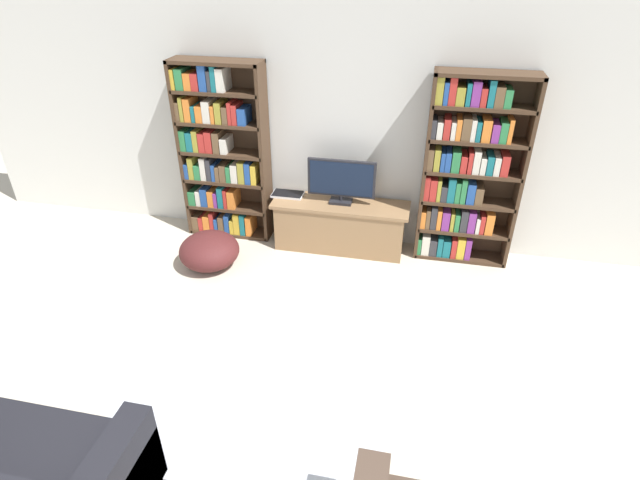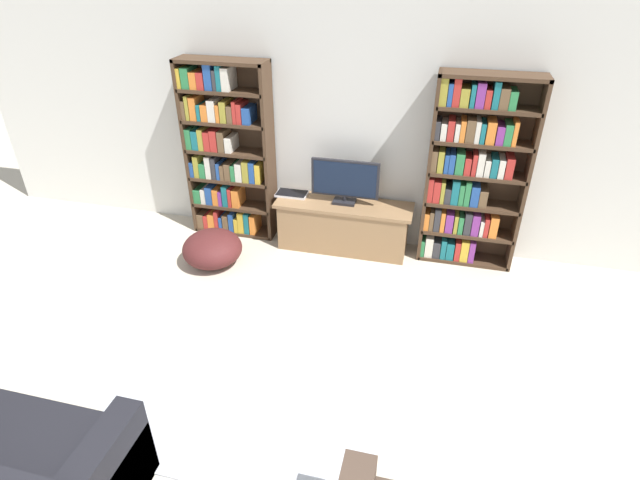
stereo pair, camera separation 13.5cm
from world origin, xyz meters
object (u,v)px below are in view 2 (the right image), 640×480
bookshelf_right (471,174)px  tv_stand (343,226)px  television (345,181)px  laptop (292,194)px  bookshelf_left (226,153)px  beanbag_ottoman (212,249)px

bookshelf_right → tv_stand: 1.44m
bookshelf_right → television: bearing=-176.5°
tv_stand → laptop: (-0.61, 0.08, 0.29)m
television → bookshelf_left: bearing=176.8°
bookshelf_left → bookshelf_right: (2.62, -0.00, 0.01)m
television → beanbag_ottoman: 1.57m
television → laptop: bearing=175.0°
tv_stand → laptop: bearing=172.8°
tv_stand → television: (-0.00, 0.02, 0.53)m
bookshelf_right → laptop: (-1.86, -0.02, -0.42)m
tv_stand → television: television is taller
laptop → beanbag_ottoman: bearing=-132.6°
bookshelf_right → tv_stand: (-1.26, -0.10, -0.71)m
beanbag_ottoman → television: bearing=27.8°
laptop → beanbag_ottoman: size_ratio=0.55×
laptop → bookshelf_right: bearing=0.7°
bookshelf_right → laptop: size_ratio=5.71×
bookshelf_left → bookshelf_right: 2.62m
tv_stand → beanbag_ottoman: bearing=-153.0°
bookshelf_left → laptop: size_ratio=5.71×
bookshelf_left → bookshelf_right: same height
bookshelf_left → laptop: (0.75, -0.02, -0.41)m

